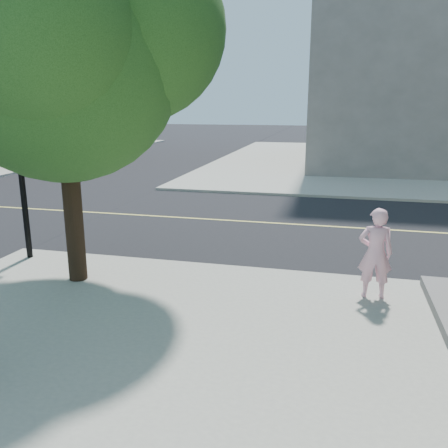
# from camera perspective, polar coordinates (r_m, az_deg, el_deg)

# --- Properties ---
(ground) EXTENTS (140.00, 140.00, 0.00)m
(ground) POSITION_cam_1_polar(r_m,az_deg,el_deg) (12.49, -19.31, -3.64)
(ground) COLOR black
(ground) RESTS_ON ground
(road_ew) EXTENTS (140.00, 9.00, 0.01)m
(road_ew) POSITION_cam_1_polar(r_m,az_deg,el_deg) (16.29, -10.82, 1.08)
(road_ew) COLOR black
(road_ew) RESTS_ON ground
(man_on_phone) EXTENTS (0.65, 0.45, 1.73)m
(man_on_phone) POSITION_cam_1_polar(r_m,az_deg,el_deg) (9.24, 17.78, -3.38)
(man_on_phone) COLOR #F8B2C7
(man_on_phone) RESTS_ON sidewalk_se
(street_tree) EXTENTS (5.67, 5.15, 7.53)m
(street_tree) POSITION_cam_1_polar(r_m,az_deg,el_deg) (9.83, -18.62, 21.19)
(street_tree) COLOR black
(street_tree) RESTS_ON sidewalk_se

